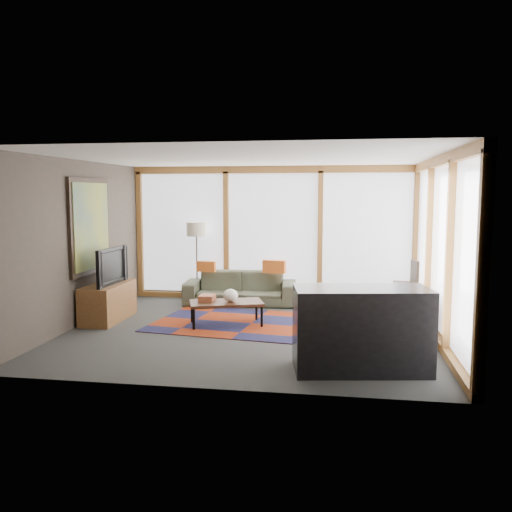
% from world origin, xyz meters
% --- Properties ---
extents(ground, '(5.50, 5.50, 0.00)m').
position_xyz_m(ground, '(0.00, 0.00, 0.00)').
color(ground, '#31312E').
rests_on(ground, ground).
extents(room_envelope, '(5.52, 5.02, 2.62)m').
position_xyz_m(room_envelope, '(0.49, 0.56, 1.54)').
color(room_envelope, '#3C362E').
rests_on(room_envelope, ground).
extents(rug, '(3.31, 2.36, 0.01)m').
position_xyz_m(rug, '(-0.07, 0.43, 0.01)').
color(rug, maroon).
rests_on(rug, ground).
extents(sofa, '(2.14, 0.97, 0.61)m').
position_xyz_m(sofa, '(-0.55, 1.95, 0.30)').
color(sofa, '#333728').
rests_on(sofa, ground).
extents(pillow_left, '(0.37, 0.15, 0.20)m').
position_xyz_m(pillow_left, '(-1.20, 1.91, 0.71)').
color(pillow_left, '#C85B1F').
rests_on(pillow_left, sofa).
extents(pillow_right, '(0.45, 0.22, 0.24)m').
position_xyz_m(pillow_right, '(0.10, 1.95, 0.73)').
color(pillow_right, '#C85B1F').
rests_on(pillow_right, sofa).
extents(floor_lamp, '(0.38, 0.38, 1.53)m').
position_xyz_m(floor_lamp, '(-1.46, 2.21, 0.76)').
color(floor_lamp, black).
rests_on(floor_lamp, ground).
extents(coffee_table, '(1.26, 0.90, 0.38)m').
position_xyz_m(coffee_table, '(-0.46, 0.29, 0.19)').
color(coffee_table, black).
rests_on(coffee_table, ground).
extents(book_stack, '(0.23, 0.29, 0.10)m').
position_xyz_m(book_stack, '(-0.77, 0.30, 0.43)').
color(book_stack, '#994B2C').
rests_on(book_stack, coffee_table).
extents(vase, '(0.26, 0.26, 0.20)m').
position_xyz_m(vase, '(-0.39, 0.28, 0.48)').
color(vase, silver).
rests_on(vase, coffee_table).
extents(bookshelf, '(0.41, 2.24, 0.56)m').
position_xyz_m(bookshelf, '(2.43, 0.59, 0.28)').
color(bookshelf, black).
rests_on(bookshelf, ground).
extents(bowl_a, '(0.18, 0.18, 0.09)m').
position_xyz_m(bowl_a, '(2.43, -0.00, 0.61)').
color(bowl_a, black).
rests_on(bowl_a, bookshelf).
extents(bowl_b, '(0.19, 0.19, 0.08)m').
position_xyz_m(bowl_b, '(2.42, 0.39, 0.60)').
color(bowl_b, black).
rests_on(bowl_b, bookshelf).
extents(shelf_picture, '(0.11, 0.31, 0.41)m').
position_xyz_m(shelf_picture, '(2.54, 1.30, 0.76)').
color(shelf_picture, black).
rests_on(shelf_picture, bookshelf).
extents(tv_console, '(0.50, 1.21, 0.61)m').
position_xyz_m(tv_console, '(-2.45, 0.32, 0.30)').
color(tv_console, '#5E2E1B').
rests_on(tv_console, ground).
extents(television, '(0.16, 1.05, 0.60)m').
position_xyz_m(television, '(-2.44, 0.28, 0.91)').
color(television, black).
rests_on(television, tv_console).
extents(bar_counter, '(1.66, 0.98, 0.99)m').
position_xyz_m(bar_counter, '(1.57, -1.62, 0.49)').
color(bar_counter, black).
rests_on(bar_counter, ground).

